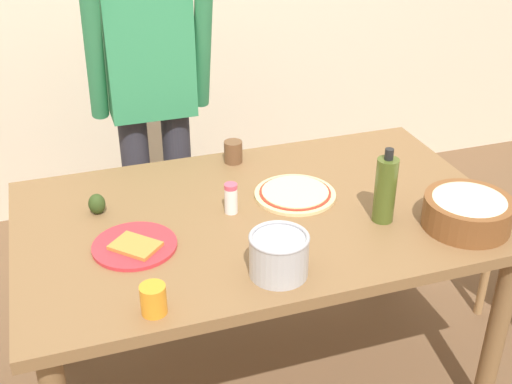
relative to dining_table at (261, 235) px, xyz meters
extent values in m
plane|color=brown|center=(0.00, 0.00, -0.67)|extent=(8.00, 8.00, 0.00)
cube|color=brown|center=(0.00, 0.00, 0.07)|extent=(1.60, 0.96, 0.04)
cylinder|color=brown|center=(0.72, -0.40, -0.31)|extent=(0.07, 0.07, 0.72)
cylinder|color=brown|center=(-0.72, 0.40, -0.31)|extent=(0.07, 0.07, 0.72)
cylinder|color=brown|center=(0.72, 0.40, -0.31)|extent=(0.07, 0.07, 0.72)
cylinder|color=#2D2D38|center=(-0.31, 0.76, -0.24)|extent=(0.12, 0.12, 0.85)
cylinder|color=#2D2D38|center=(-0.13, 0.76, -0.24)|extent=(0.12, 0.12, 0.85)
cube|color=#338C59|center=(-0.22, 0.76, 0.46)|extent=(0.34, 0.20, 0.55)
cylinder|color=#338C59|center=(-0.43, 0.71, 0.46)|extent=(0.07, 0.21, 0.55)
cylinder|color=#338C59|center=(-0.01, 0.71, 0.46)|extent=(0.07, 0.21, 0.55)
cylinder|color=#A37A4C|center=(1.05, 0.08, -0.44)|extent=(0.04, 0.04, 0.45)
cylinder|color=beige|center=(0.15, 0.06, 0.10)|extent=(0.28, 0.28, 0.01)
cylinder|color=#B22D1E|center=(0.15, 0.06, 0.10)|extent=(0.25, 0.25, 0.00)
cylinder|color=beige|center=(0.15, 0.06, 0.11)|extent=(0.23, 0.23, 0.00)
cylinder|color=red|center=(-0.43, -0.08, 0.10)|extent=(0.26, 0.26, 0.01)
cube|color=#CC8438|center=(-0.43, -0.10, 0.11)|extent=(0.17, 0.17, 0.01)
cylinder|color=brown|center=(0.60, -0.29, 0.14)|extent=(0.28, 0.28, 0.10)
ellipsoid|color=beige|center=(0.60, -0.29, 0.18)|extent=(0.25, 0.25, 0.05)
cylinder|color=#47561E|center=(0.36, -0.17, 0.20)|extent=(0.07, 0.07, 0.22)
cylinder|color=black|center=(0.36, -0.17, 0.33)|extent=(0.03, 0.03, 0.04)
cylinder|color=#B7B7BC|center=(-0.06, -0.34, 0.15)|extent=(0.17, 0.17, 0.12)
torus|color=#A5A5AD|center=(-0.06, -0.34, 0.21)|extent=(0.17, 0.17, 0.01)
cylinder|color=orange|center=(-0.43, -0.40, 0.13)|extent=(0.07, 0.07, 0.08)
cylinder|color=brown|center=(0.02, 0.39, 0.13)|extent=(0.07, 0.07, 0.08)
cylinder|color=white|center=(-0.09, 0.03, 0.14)|extent=(0.04, 0.04, 0.09)
cylinder|color=#D84C66|center=(-0.09, 0.03, 0.19)|extent=(0.04, 0.04, 0.02)
ellipsoid|color=#2D4219|center=(-0.52, 0.17, 0.13)|extent=(0.06, 0.06, 0.07)
camera|label=1|loc=(-0.61, -1.78, 1.22)|focal=46.11mm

